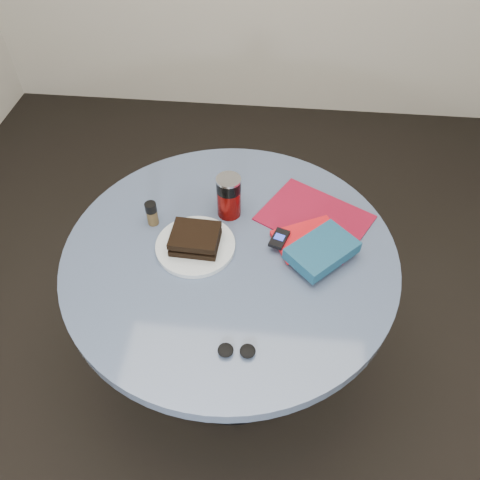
# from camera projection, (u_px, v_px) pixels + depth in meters

# --- Properties ---
(ground) EXTENTS (4.00, 4.00, 0.00)m
(ground) POSITION_uv_depth(u_px,v_px,m) (233.00, 368.00, 1.95)
(ground) COLOR black
(ground) RESTS_ON ground
(table) EXTENTS (1.00, 1.00, 0.75)m
(table) POSITION_uv_depth(u_px,v_px,m) (231.00, 283.00, 1.52)
(table) COLOR black
(table) RESTS_ON ground
(plate) EXTENTS (0.26, 0.26, 0.02)m
(plate) POSITION_uv_depth(u_px,v_px,m) (196.00, 246.00, 1.40)
(plate) COLOR silver
(plate) RESTS_ON table
(sandwich) EXTENTS (0.14, 0.12, 0.05)m
(sandwich) POSITION_uv_depth(u_px,v_px,m) (195.00, 239.00, 1.37)
(sandwich) COLOR black
(sandwich) RESTS_ON plate
(soda_can) EXTENTS (0.08, 0.08, 0.14)m
(soda_can) POSITION_uv_depth(u_px,v_px,m) (229.00, 196.00, 1.45)
(soda_can) COLOR #590604
(soda_can) RESTS_ON table
(pepper_grinder) EXTENTS (0.04, 0.04, 0.08)m
(pepper_grinder) POSITION_uv_depth(u_px,v_px,m) (152.00, 213.00, 1.44)
(pepper_grinder) COLOR #4D3D21
(pepper_grinder) RESTS_ON table
(magazine) EXTENTS (0.40, 0.37, 0.01)m
(magazine) POSITION_uv_depth(u_px,v_px,m) (315.00, 218.00, 1.48)
(magazine) COLOR maroon
(magazine) RESTS_ON table
(red_book) EXTENTS (0.23, 0.20, 0.02)m
(red_book) POSITION_uv_depth(u_px,v_px,m) (308.00, 239.00, 1.41)
(red_book) COLOR red
(red_book) RESTS_ON magazine
(novel) EXTENTS (0.23, 0.23, 0.04)m
(novel) POSITION_uv_depth(u_px,v_px,m) (322.00, 250.00, 1.34)
(novel) COLOR navy
(novel) RESTS_ON red_book
(mp3_player) EXTENTS (0.06, 0.08, 0.01)m
(mp3_player) POSITION_uv_depth(u_px,v_px,m) (279.00, 239.00, 1.39)
(mp3_player) COLOR black
(mp3_player) RESTS_ON red_book
(headphones) EXTENTS (0.10, 0.05, 0.02)m
(headphones) POSITION_uv_depth(u_px,v_px,m) (237.00, 351.00, 1.16)
(headphones) COLOR black
(headphones) RESTS_ON table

